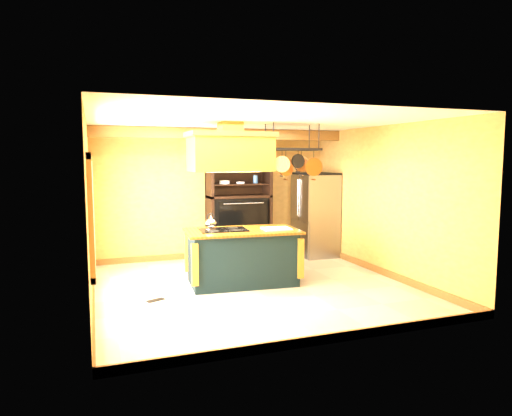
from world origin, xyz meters
TOP-DOWN VIEW (x-y plane):
  - floor at (0.00, 0.00)m, footprint 5.00×5.00m
  - ceiling at (0.00, 0.00)m, footprint 5.00×5.00m
  - wall_back at (0.00, 2.50)m, footprint 5.00×0.02m
  - wall_front at (0.00, -2.50)m, footprint 5.00×0.02m
  - wall_left at (-2.50, 0.00)m, footprint 0.02×5.00m
  - wall_right at (2.50, 0.00)m, footprint 0.02×5.00m
  - ceiling_beam at (0.00, 1.70)m, footprint 5.00×0.15m
  - window_near at (-2.47, -0.80)m, footprint 0.06×1.06m
  - window_far at (-2.47, 0.60)m, footprint 0.06×1.06m
  - kitchen_island at (-0.10, 0.27)m, footprint 1.95×1.18m
  - range_hood at (-0.30, 0.27)m, footprint 1.40×0.79m
  - pot_rack at (0.81, 0.27)m, footprint 1.02×0.46m
  - refrigerator at (2.10, 1.90)m, footprint 0.77×0.90m
  - hutch at (0.45, 2.25)m, footprint 1.32×0.60m
  - floor_register at (-1.62, -0.19)m, footprint 0.30×0.22m

SIDE VIEW (x-z plane):
  - floor at x=0.00m, z-range 0.00..0.00m
  - floor_register at x=-1.62m, z-range 0.00..0.01m
  - kitchen_island at x=-0.10m, z-range -0.09..1.02m
  - refrigerator at x=2.10m, z-range -0.02..1.74m
  - hutch at x=0.45m, z-range -0.27..2.07m
  - wall_back at x=0.00m, z-range 0.00..2.70m
  - wall_front at x=0.00m, z-range 0.00..2.70m
  - wall_left at x=-2.50m, z-range 0.00..2.70m
  - wall_right at x=2.50m, z-range 0.00..2.70m
  - window_near at x=-2.47m, z-range 0.62..2.18m
  - window_far at x=-2.47m, z-range 0.62..2.18m
  - pot_rack at x=0.81m, z-range 1.70..2.59m
  - range_hood at x=-0.30m, z-range 1.84..2.64m
  - ceiling_beam at x=0.00m, z-range 2.49..2.69m
  - ceiling at x=0.00m, z-range 2.70..2.70m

